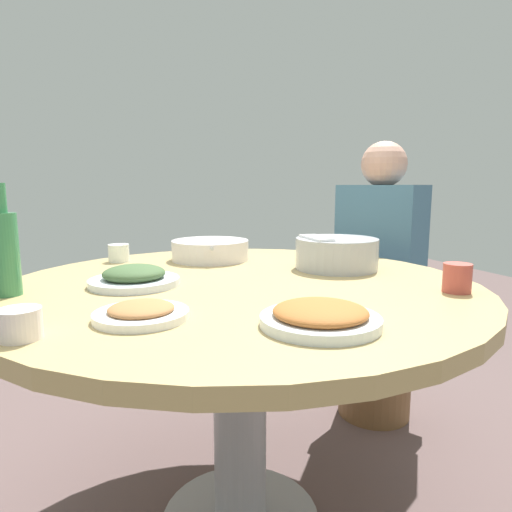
% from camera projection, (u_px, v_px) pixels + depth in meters
% --- Properties ---
extents(round_dining_table, '(1.32, 1.32, 0.76)m').
position_uv_depth(round_dining_table, '(239.00, 330.00, 1.26)').
color(round_dining_table, '#99999E').
rests_on(round_dining_table, ground).
extents(rice_bowl, '(0.26, 0.26, 0.11)m').
position_uv_depth(rice_bowl, '(336.00, 253.00, 1.43)').
color(rice_bowl, '#B2B5BA').
rests_on(rice_bowl, round_dining_table).
extents(soup_bowl, '(0.28, 0.30, 0.07)m').
position_uv_depth(soup_bowl, '(210.00, 251.00, 1.60)').
color(soup_bowl, silver).
rests_on(soup_bowl, round_dining_table).
extents(dish_greens, '(0.24, 0.24, 0.06)m').
position_uv_depth(dish_greens, '(134.00, 277.00, 1.19)').
color(dish_greens, silver).
rests_on(dish_greens, round_dining_table).
extents(dish_stirfry, '(0.23, 0.23, 0.05)m').
position_uv_depth(dish_stirfry, '(320.00, 316.00, 0.85)').
color(dish_stirfry, silver).
rests_on(dish_stirfry, round_dining_table).
extents(dish_tofu_braise, '(0.19, 0.19, 0.04)m').
position_uv_depth(dish_tofu_braise, '(141.00, 312.00, 0.89)').
color(dish_tofu_braise, white).
rests_on(dish_tofu_braise, round_dining_table).
extents(green_bottle, '(0.07, 0.07, 0.27)m').
position_uv_depth(green_bottle, '(4.00, 251.00, 1.07)').
color(green_bottle, '#38804D').
rests_on(green_bottle, round_dining_table).
extents(tea_cup_near, '(0.07, 0.07, 0.06)m').
position_uv_depth(tea_cup_near, '(119.00, 253.00, 1.57)').
color(tea_cup_near, white).
rests_on(tea_cup_near, round_dining_table).
extents(tea_cup_far, '(0.07, 0.07, 0.05)m').
position_uv_depth(tea_cup_far, '(20.00, 324.00, 0.77)').
color(tea_cup_far, white).
rests_on(tea_cup_far, round_dining_table).
extents(tea_cup_side, '(0.07, 0.07, 0.07)m').
position_uv_depth(tea_cup_side, '(457.00, 278.00, 1.12)').
color(tea_cup_side, '#BD4C41').
rests_on(tea_cup_side, round_dining_table).
extents(stool_for_diner_left, '(0.32, 0.32, 0.45)m').
position_uv_depth(stool_for_diner_left, '(375.00, 366.00, 1.99)').
color(stool_for_diner_left, brown).
rests_on(stool_for_diner_left, ground).
extents(diner_left, '(0.45, 0.45, 0.76)m').
position_uv_depth(diner_left, '(380.00, 246.00, 1.91)').
color(diner_left, '#2D333D').
rests_on(diner_left, stool_for_diner_left).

